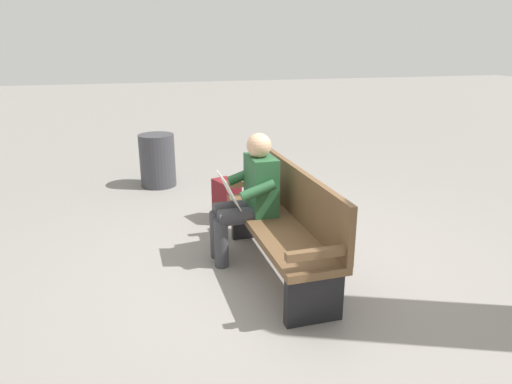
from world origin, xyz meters
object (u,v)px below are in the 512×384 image
(person_seated, at_px, (249,194))
(bench_near, at_px, (286,222))
(trash_bin, at_px, (158,160))
(backpack, at_px, (227,201))

(person_seated, bearing_deg, bench_near, -145.59)
(person_seated, bearing_deg, trash_bin, 13.45)
(trash_bin, bearing_deg, backpack, -156.86)
(person_seated, relative_size, backpack, 2.52)
(bench_near, bearing_deg, trash_bin, 16.26)
(backpack, height_order, trash_bin, trash_bin)
(bench_near, distance_m, backpack, 1.37)
(bench_near, xyz_separation_m, trash_bin, (2.88, 0.90, -0.10))
(person_seated, relative_size, trash_bin, 1.62)
(bench_near, relative_size, trash_bin, 2.49)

